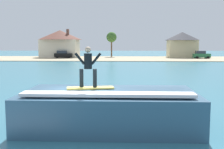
{
  "coord_description": "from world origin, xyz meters",
  "views": [
    {
      "loc": [
        1.68,
        -10.8,
        3.49
      ],
      "look_at": [
        1.06,
        3.39,
        1.92
      ],
      "focal_mm": 44.68,
      "sensor_mm": 36.0,
      "label": 1
    }
  ],
  "objects_px": {
    "surfboard": "(90,88)",
    "surfer": "(88,65)",
    "house_with_chimney": "(60,42)",
    "car_far_shore": "(201,55)",
    "house_gabled_white": "(182,43)",
    "car_near_shore": "(63,54)",
    "tree_tall_bare": "(112,37)",
    "wave_crest": "(109,108)",
    "tree_short_bushy": "(45,42)"
  },
  "relations": [
    {
      "from": "surfer",
      "to": "house_with_chimney",
      "type": "height_order",
      "value": "house_with_chimney"
    },
    {
      "from": "surfer",
      "to": "house_with_chimney",
      "type": "relative_size",
      "value": 0.15
    },
    {
      "from": "car_far_shore",
      "to": "house_gabled_white",
      "type": "distance_m",
      "value": 6.92
    },
    {
      "from": "surfer",
      "to": "tree_short_bushy",
      "type": "distance_m",
      "value": 62.57
    },
    {
      "from": "surfboard",
      "to": "tree_tall_bare",
      "type": "distance_m",
      "value": 61.78
    },
    {
      "from": "tree_short_bushy",
      "to": "house_gabled_white",
      "type": "bearing_deg",
      "value": 0.03
    },
    {
      "from": "house_gabled_white",
      "to": "tree_short_bushy",
      "type": "height_order",
      "value": "house_gabled_white"
    },
    {
      "from": "house_with_chimney",
      "to": "tree_short_bushy",
      "type": "distance_m",
      "value": 3.94
    },
    {
      "from": "car_far_shore",
      "to": "tree_tall_bare",
      "type": "height_order",
      "value": "tree_tall_bare"
    },
    {
      "from": "surfboard",
      "to": "car_near_shore",
      "type": "distance_m",
      "value": 57.0
    },
    {
      "from": "surfer",
      "to": "car_near_shore",
      "type": "distance_m",
      "value": 57.04
    },
    {
      "from": "car_far_shore",
      "to": "surfboard",
      "type": "bearing_deg",
      "value": -109.52
    },
    {
      "from": "surfer",
      "to": "car_near_shore",
      "type": "xyz_separation_m",
      "value": [
        -13.2,
        55.47,
        -1.69
      ]
    },
    {
      "from": "wave_crest",
      "to": "tree_short_bushy",
      "type": "distance_m",
      "value": 62.56
    },
    {
      "from": "car_far_shore",
      "to": "wave_crest",
      "type": "bearing_deg",
      "value": -108.91
    },
    {
      "from": "surfer",
      "to": "tree_short_bushy",
      "type": "bearing_deg",
      "value": 107.46
    },
    {
      "from": "wave_crest",
      "to": "tree_tall_bare",
      "type": "bearing_deg",
      "value": 92.51
    },
    {
      "from": "surfer",
      "to": "house_gabled_white",
      "type": "relative_size",
      "value": 0.19
    },
    {
      "from": "surfboard",
      "to": "car_far_shore",
      "type": "bearing_deg",
      "value": 70.48
    },
    {
      "from": "surfboard",
      "to": "car_near_shore",
      "type": "bearing_deg",
      "value": 103.48
    },
    {
      "from": "house_with_chimney",
      "to": "house_gabled_white",
      "type": "distance_m",
      "value": 30.8
    },
    {
      "from": "car_far_shore",
      "to": "tree_tall_bare",
      "type": "bearing_deg",
      "value": 160.85
    },
    {
      "from": "surfboard",
      "to": "car_far_shore",
      "type": "distance_m",
      "value": 57.61
    },
    {
      "from": "surfer",
      "to": "car_near_shore",
      "type": "height_order",
      "value": "surfer"
    },
    {
      "from": "house_with_chimney",
      "to": "house_gabled_white",
      "type": "bearing_deg",
      "value": 0.61
    },
    {
      "from": "wave_crest",
      "to": "tree_tall_bare",
      "type": "height_order",
      "value": "tree_tall_bare"
    },
    {
      "from": "car_near_shore",
      "to": "car_far_shore",
      "type": "relative_size",
      "value": 1.11
    },
    {
      "from": "surfboard",
      "to": "tree_tall_bare",
      "type": "xyz_separation_m",
      "value": [
        -1.94,
        61.65,
        3.42
      ]
    },
    {
      "from": "wave_crest",
      "to": "car_near_shore",
      "type": "xyz_separation_m",
      "value": [
        -14.04,
        55.12,
        0.16
      ]
    },
    {
      "from": "house_with_chimney",
      "to": "house_gabled_white",
      "type": "height_order",
      "value": "house_with_chimney"
    },
    {
      "from": "car_far_shore",
      "to": "house_with_chimney",
      "type": "height_order",
      "value": "house_with_chimney"
    },
    {
      "from": "wave_crest",
      "to": "tree_short_bushy",
      "type": "height_order",
      "value": "tree_short_bushy"
    },
    {
      "from": "house_gabled_white",
      "to": "car_near_shore",
      "type": "bearing_deg",
      "value": -171.75
    },
    {
      "from": "car_near_shore",
      "to": "tree_tall_bare",
      "type": "bearing_deg",
      "value": 28.77
    },
    {
      "from": "surfer",
      "to": "house_gabled_white",
      "type": "distance_m",
      "value": 61.8
    },
    {
      "from": "car_far_shore",
      "to": "house_gabled_white",
      "type": "xyz_separation_m",
      "value": [
        -3.37,
        5.36,
        2.8
      ]
    },
    {
      "from": "tree_short_bushy",
      "to": "car_near_shore",
      "type": "bearing_deg",
      "value": -37.09
    },
    {
      "from": "car_far_shore",
      "to": "house_with_chimney",
      "type": "distance_m",
      "value": 34.66
    },
    {
      "from": "surfboard",
      "to": "car_far_shore",
      "type": "xyz_separation_m",
      "value": [
        19.24,
        54.3,
        -0.75
      ]
    },
    {
      "from": "wave_crest",
      "to": "surfboard",
      "type": "xyz_separation_m",
      "value": [
        -0.75,
        -0.31,
        0.91
      ]
    },
    {
      "from": "car_near_shore",
      "to": "tree_tall_bare",
      "type": "relative_size",
      "value": 0.65
    },
    {
      "from": "surfer",
      "to": "car_far_shore",
      "type": "height_order",
      "value": "surfer"
    },
    {
      "from": "surfer",
      "to": "car_far_shore",
      "type": "distance_m",
      "value": 57.7
    },
    {
      "from": "tree_tall_bare",
      "to": "tree_short_bushy",
      "type": "bearing_deg",
      "value": -173.18
    },
    {
      "from": "car_far_shore",
      "to": "house_gabled_white",
      "type": "height_order",
      "value": "house_gabled_white"
    },
    {
      "from": "car_far_shore",
      "to": "tree_short_bushy",
      "type": "xyz_separation_m",
      "value": [
        -38.09,
        5.34,
        3.03
      ]
    },
    {
      "from": "surfer",
      "to": "car_far_shore",
      "type": "relative_size",
      "value": 0.43
    },
    {
      "from": "surfboard",
      "to": "surfer",
      "type": "distance_m",
      "value": 0.95
    },
    {
      "from": "tree_short_bushy",
      "to": "car_far_shore",
      "type": "bearing_deg",
      "value": -7.97
    },
    {
      "from": "tree_tall_bare",
      "to": "tree_short_bushy",
      "type": "relative_size",
      "value": 1.24
    }
  ]
}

